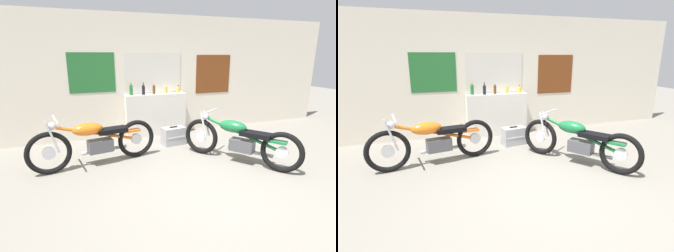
# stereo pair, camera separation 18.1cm
# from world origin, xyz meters

# --- Properties ---
(ground_plane) EXTENTS (24.00, 24.00, 0.00)m
(ground_plane) POSITION_xyz_m (0.00, 0.00, 0.00)
(ground_plane) COLOR gray
(wall_back) EXTENTS (10.00, 0.07, 2.80)m
(wall_back) POSITION_xyz_m (0.00, 3.19, 1.40)
(wall_back) COLOR beige
(wall_back) RESTS_ON ground_plane
(sill_counter) EXTENTS (1.46, 0.28, 1.01)m
(sill_counter) POSITION_xyz_m (-0.01, 3.01, 0.50)
(sill_counter) COLOR silver
(sill_counter) RESTS_ON ground_plane
(bottle_leftmost) EXTENTS (0.08, 0.08, 0.30)m
(bottle_leftmost) POSITION_xyz_m (-0.58, 3.03, 1.14)
(bottle_leftmost) COLOR #23662D
(bottle_leftmost) RESTS_ON sill_counter
(bottle_left_center) EXTENTS (0.07, 0.07, 0.28)m
(bottle_left_center) POSITION_xyz_m (-0.31, 2.97, 1.13)
(bottle_left_center) COLOR black
(bottle_left_center) RESTS_ON sill_counter
(bottle_center) EXTENTS (0.06, 0.06, 0.26)m
(bottle_center) POSITION_xyz_m (-0.05, 2.98, 1.13)
(bottle_center) COLOR #5B3814
(bottle_center) RESTS_ON sill_counter
(bottle_right_center) EXTENTS (0.06, 0.06, 0.22)m
(bottle_right_center) POSITION_xyz_m (0.25, 2.99, 1.11)
(bottle_right_center) COLOR gold
(bottle_right_center) RESTS_ON sill_counter
(bottle_rightmost) EXTENTS (0.09, 0.09, 0.18)m
(bottle_rightmost) POSITION_xyz_m (0.58, 3.02, 1.09)
(bottle_rightmost) COLOR gold
(bottle_rightmost) RESTS_ON sill_counter
(motorcycle_orange) EXTENTS (2.24, 0.70, 0.92)m
(motorcycle_orange) POSITION_xyz_m (-1.53, 1.65, 0.44)
(motorcycle_orange) COLOR black
(motorcycle_orange) RESTS_ON ground_plane
(motorcycle_green) EXTENTS (1.34, 1.85, 0.88)m
(motorcycle_green) POSITION_xyz_m (0.90, 0.90, 0.43)
(motorcycle_green) COLOR black
(motorcycle_green) RESTS_ON ground_plane
(hard_case_silver) EXTENTS (0.53, 0.34, 0.40)m
(hard_case_silver) POSITION_xyz_m (0.15, 2.21, 0.19)
(hard_case_silver) COLOR #9E9EA3
(hard_case_silver) RESTS_ON ground_plane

